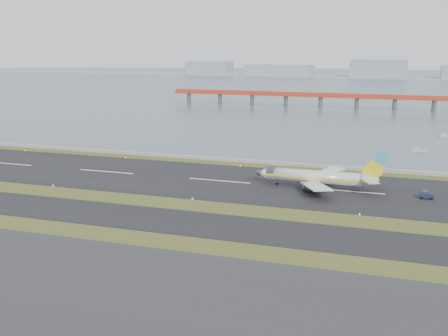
# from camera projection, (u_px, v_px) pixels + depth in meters

# --- Properties ---
(ground) EXTENTS (1000.00, 1000.00, 0.00)m
(ground) POSITION_uv_depth(u_px,v_px,m) (182.00, 207.00, 147.29)
(ground) COLOR #364518
(ground) RESTS_ON ground
(apron_strip) EXTENTS (1000.00, 50.00, 0.10)m
(apron_strip) POSITION_uv_depth(u_px,v_px,m) (57.00, 293.00, 96.43)
(apron_strip) COLOR #2E2E31
(apron_strip) RESTS_ON ground
(taxiway_strip) EXTENTS (1000.00, 18.00, 0.10)m
(taxiway_strip) POSITION_uv_depth(u_px,v_px,m) (162.00, 220.00, 136.19)
(taxiway_strip) COLOR black
(taxiway_strip) RESTS_ON ground
(runway_strip) EXTENTS (1000.00, 45.00, 0.10)m
(runway_strip) POSITION_uv_depth(u_px,v_px,m) (219.00, 181.00, 175.02)
(runway_strip) COLOR black
(runway_strip) RESTS_ON ground
(seawall) EXTENTS (1000.00, 2.50, 1.00)m
(seawall) POSITION_uv_depth(u_px,v_px,m) (247.00, 161.00, 202.66)
(seawall) COLOR gray
(seawall) RESTS_ON ground
(bay_water) EXTENTS (1400.00, 800.00, 1.30)m
(bay_water) POSITION_uv_depth(u_px,v_px,m) (358.00, 86.00, 572.62)
(bay_water) COLOR #4C5A6D
(bay_water) RESTS_ON ground
(red_pier) EXTENTS (260.00, 5.00, 10.20)m
(red_pier) POSITION_uv_depth(u_px,v_px,m) (357.00, 97.00, 370.61)
(red_pier) COLOR #BB3A20
(red_pier) RESTS_ON ground
(far_shoreline) EXTENTS (1400.00, 80.00, 60.50)m
(far_shoreline) POSITION_uv_depth(u_px,v_px,m) (381.00, 73.00, 714.98)
(far_shoreline) COLOR #919DAC
(far_shoreline) RESTS_ON ground
(airliner) EXTENTS (38.52, 32.89, 12.80)m
(airliner) POSITION_uv_depth(u_px,v_px,m) (319.00, 177.00, 165.22)
(airliner) COLOR silver
(airliner) RESTS_ON ground
(pushback_tug) EXTENTS (3.76, 2.35, 2.33)m
(pushback_tug) POSITION_uv_depth(u_px,v_px,m) (426.00, 195.00, 154.53)
(pushback_tug) COLOR #16233C
(pushback_tug) RESTS_ON ground
(workboat_near) EXTENTS (6.08, 2.29, 1.45)m
(workboat_near) POSITION_uv_depth(u_px,v_px,m) (419.00, 150.00, 222.84)
(workboat_near) COLOR #B9B9BD
(workboat_near) RESTS_ON ground
(workboat_far) EXTENTS (6.43, 4.16, 1.50)m
(workboat_far) POSITION_uv_depth(u_px,v_px,m) (445.00, 136.00, 258.26)
(workboat_far) COLOR #B9B9BD
(workboat_far) RESTS_ON ground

